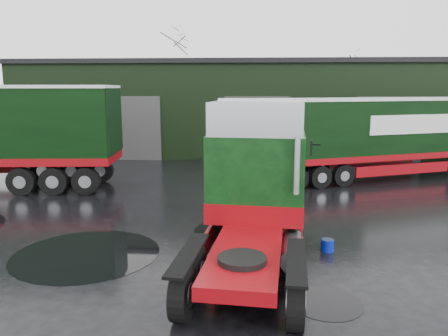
# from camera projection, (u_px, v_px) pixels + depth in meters

# --- Properties ---
(ground) EXTENTS (100.00, 100.00, 0.00)m
(ground) POSITION_uv_depth(u_px,v_px,m) (196.00, 233.00, 13.73)
(ground) COLOR black
(warehouse) EXTENTS (32.40, 12.40, 6.30)m
(warehouse) POSITION_uv_depth(u_px,v_px,m) (256.00, 106.00, 32.67)
(warehouse) COLOR black
(warehouse) RESTS_ON ground
(hero_tractor) EXTENTS (3.47, 6.96, 4.18)m
(hero_tractor) POSITION_uv_depth(u_px,v_px,m) (251.00, 191.00, 10.30)
(hero_tractor) COLOR black
(hero_tractor) RESTS_ON ground
(lorry_right) EXTENTS (15.31, 8.28, 4.06)m
(lorry_right) POSITION_uv_depth(u_px,v_px,m) (378.00, 138.00, 21.70)
(lorry_right) COLOR silver
(lorry_right) RESTS_ON ground
(wash_bucket) EXTENTS (0.46, 0.46, 0.33)m
(wash_bucket) POSITION_uv_depth(u_px,v_px,m) (327.00, 245.00, 12.15)
(wash_bucket) COLOR #07199B
(wash_bucket) RESTS_ON ground
(tree_back_a) EXTENTS (4.40, 4.40, 9.50)m
(tree_back_a) POSITION_uv_depth(u_px,v_px,m) (174.00, 86.00, 42.71)
(tree_back_a) COLOR black
(tree_back_a) RESTS_ON ground
(tree_back_b) EXTENTS (4.40, 4.40, 7.50)m
(tree_back_b) POSITION_uv_depth(u_px,v_px,m) (339.00, 96.00, 41.88)
(tree_back_b) COLOR black
(tree_back_b) RESTS_ON ground
(puddle_0) EXTENTS (3.98, 3.98, 0.01)m
(puddle_0) POSITION_uv_depth(u_px,v_px,m) (87.00, 254.00, 11.96)
(puddle_0) COLOR black
(puddle_0) RESTS_ON ground
(puddle_1) EXTENTS (2.45, 2.45, 0.01)m
(puddle_1) POSITION_uv_depth(u_px,v_px,m) (232.00, 230.00, 13.96)
(puddle_1) COLOR black
(puddle_1) RESTS_ON ground
(puddle_3) EXTENTS (1.55, 1.55, 0.01)m
(puddle_3) POSITION_uv_depth(u_px,v_px,m) (327.00, 303.00, 9.21)
(puddle_3) COLOR black
(puddle_3) RESTS_ON ground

